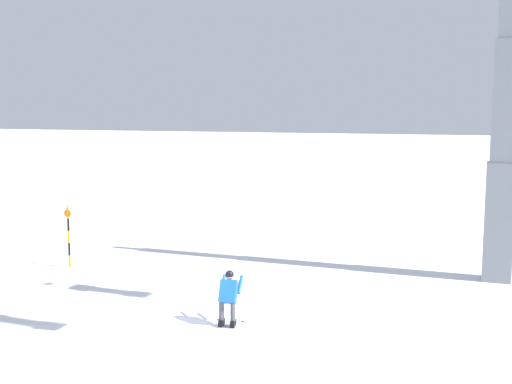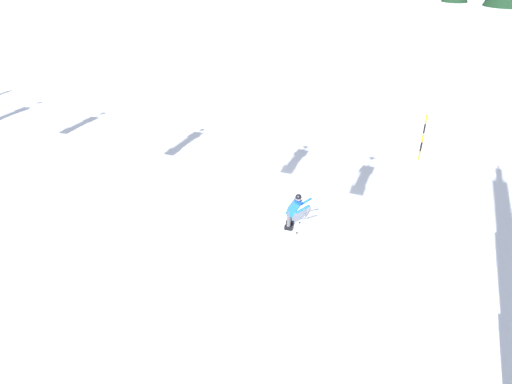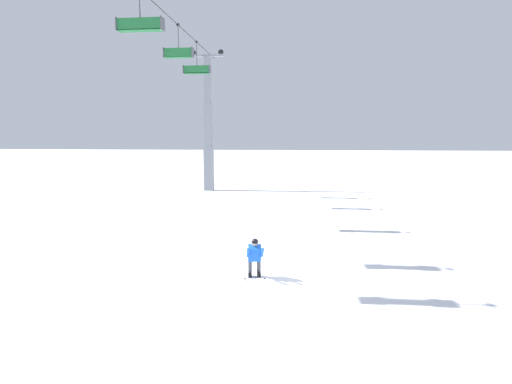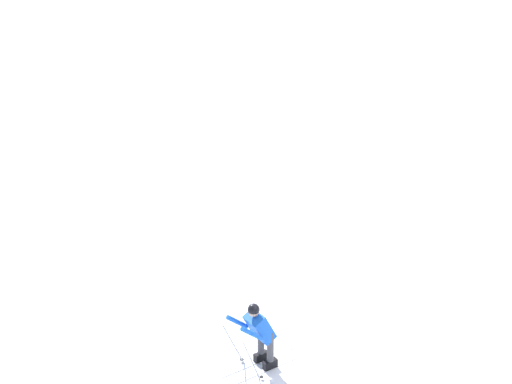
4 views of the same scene
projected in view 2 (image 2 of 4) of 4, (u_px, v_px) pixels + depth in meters
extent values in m
plane|color=white|center=(277.00, 207.00, 16.99)|extent=(260.00, 260.00, 0.00)
cube|color=white|center=(290.00, 225.00, 15.94)|extent=(1.79, 0.38, 0.01)
cube|color=black|center=(290.00, 223.00, 15.90)|extent=(0.29, 0.15, 0.16)
cylinder|color=#4C4C51|center=(290.00, 214.00, 15.70)|extent=(0.13, 0.13, 0.61)
cube|color=white|center=(288.00, 230.00, 15.69)|extent=(1.79, 0.38, 0.01)
cube|color=black|center=(288.00, 228.00, 15.65)|extent=(0.29, 0.15, 0.16)
cylinder|color=#4C4C51|center=(289.00, 218.00, 15.45)|extent=(0.13, 0.13, 0.61)
cube|color=blue|center=(294.00, 207.00, 15.36)|extent=(0.56, 0.49, 0.62)
sphere|color=tan|center=(298.00, 198.00, 15.15)|extent=(0.20, 0.20, 0.20)
sphere|color=black|center=(298.00, 197.00, 15.13)|extent=(0.22, 0.22, 0.22)
cylinder|color=blue|center=(305.00, 202.00, 15.44)|extent=(0.47, 0.16, 0.41)
cylinder|color=gray|center=(305.00, 215.00, 15.75)|extent=(0.44, 0.21, 1.04)
cylinder|color=black|center=(300.00, 223.00, 16.00)|extent=(0.07, 0.07, 0.01)
cylinder|color=blue|center=(303.00, 209.00, 15.05)|extent=(0.47, 0.16, 0.41)
cylinder|color=gray|center=(303.00, 224.00, 15.28)|extent=(0.48, 0.06, 1.04)
cylinder|color=black|center=(297.00, 233.00, 15.46)|extent=(0.07, 0.07, 0.01)
cylinder|color=orange|center=(419.00, 155.00, 20.44)|extent=(0.07, 0.07, 0.43)
cylinder|color=black|center=(421.00, 147.00, 20.23)|extent=(0.07, 0.07, 0.43)
cylinder|color=orange|center=(423.00, 138.00, 20.02)|extent=(0.07, 0.07, 0.43)
cylinder|color=black|center=(424.00, 129.00, 19.81)|extent=(0.07, 0.07, 0.43)
cylinder|color=orange|center=(426.00, 119.00, 19.59)|extent=(0.07, 0.07, 0.43)
cylinder|color=orange|center=(426.00, 120.00, 19.62)|extent=(0.02, 0.28, 0.28)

